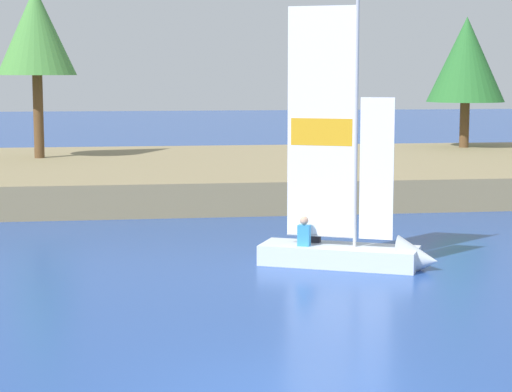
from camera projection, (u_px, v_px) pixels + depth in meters
name	position (u px, v px, depth m)	size (l,w,h in m)	color
shore_bank	(176.00, 175.00, 36.99)	(80.00, 15.37, 1.07)	#897A56
shoreline_tree_midleft	(36.00, 32.00, 37.66)	(3.13, 3.13, 6.77)	brown
shoreline_tree_centre	(466.00, 60.00, 43.14)	(3.52, 3.52, 5.92)	brown
sailboat	(361.00, 243.00, 22.05)	(4.21, 2.81, 6.55)	silver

